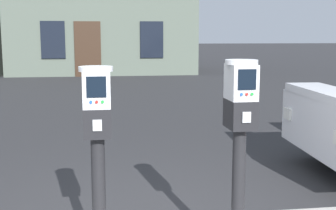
% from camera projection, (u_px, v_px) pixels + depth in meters
% --- Properties ---
extents(parking_meter_near_kerb, '(0.22, 0.25, 1.25)m').
position_uv_depth(parking_meter_near_kerb, '(97.00, 127.00, 2.87)').
color(parking_meter_near_kerb, black).
rests_on(parking_meter_near_kerb, sidewalk_slab).
extents(parking_meter_twin_adjacent, '(0.22, 0.25, 1.29)m').
position_uv_depth(parking_meter_twin_adjacent, '(240.00, 120.00, 3.00)').
color(parking_meter_twin_adjacent, black).
rests_on(parking_meter_twin_adjacent, sidewalk_slab).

